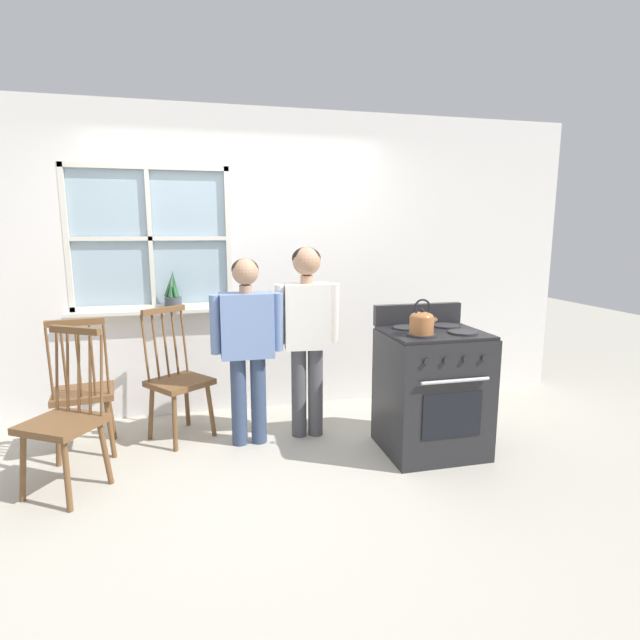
# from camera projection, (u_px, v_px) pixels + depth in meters

# --- Properties ---
(ground_plane) EXTENTS (16.00, 16.00, 0.00)m
(ground_plane) POSITION_uv_depth(u_px,v_px,m) (265.00, 477.00, 3.39)
(ground_plane) COLOR #B2AD9E
(wall_back) EXTENTS (6.40, 0.16, 2.70)m
(wall_back) POSITION_uv_depth(u_px,v_px,m) (248.00, 266.00, 4.50)
(wall_back) COLOR white
(wall_back) RESTS_ON ground_plane
(chair_by_window) EXTENTS (0.47, 0.46, 1.05)m
(chair_by_window) POSITION_uv_depth(u_px,v_px,m) (83.00, 393.00, 3.67)
(chair_by_window) COLOR brown
(chair_by_window) RESTS_ON ground_plane
(chair_near_wall) EXTENTS (0.57, 0.56, 1.05)m
(chair_near_wall) POSITION_uv_depth(u_px,v_px,m) (65.00, 422.00, 3.14)
(chair_near_wall) COLOR brown
(chair_near_wall) RESTS_ON ground_plane
(chair_center_cluster) EXTENTS (0.58, 0.57, 1.05)m
(chair_center_cluster) POSITION_uv_depth(u_px,v_px,m) (178.00, 381.00, 3.97)
(chair_center_cluster) COLOR brown
(chair_center_cluster) RESTS_ON ground_plane
(person_elderly_left) EXTENTS (0.55, 0.22, 1.45)m
(person_elderly_left) POSITION_uv_depth(u_px,v_px,m) (247.00, 335.00, 3.78)
(person_elderly_left) COLOR #384766
(person_elderly_left) RESTS_ON ground_plane
(person_teen_center) EXTENTS (0.51, 0.25, 1.53)m
(person_teen_center) POSITION_uv_depth(u_px,v_px,m) (307.00, 322.00, 3.92)
(person_teen_center) COLOR #4C4C51
(person_teen_center) RESTS_ON ground_plane
(stove) EXTENTS (0.72, 0.68, 1.08)m
(stove) POSITION_uv_depth(u_px,v_px,m) (431.00, 390.00, 3.74)
(stove) COLOR #232326
(stove) RESTS_ON ground_plane
(kettle) EXTENTS (0.21, 0.17, 0.25)m
(kettle) POSITION_uv_depth(u_px,v_px,m) (422.00, 322.00, 3.48)
(kettle) COLOR #A86638
(kettle) RESTS_ON stove
(potted_plant) EXTENTS (0.14, 0.14, 0.35)m
(potted_plant) POSITION_uv_depth(u_px,v_px,m) (173.00, 298.00, 4.30)
(potted_plant) COLOR #42474C
(potted_plant) RESTS_ON wall_back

